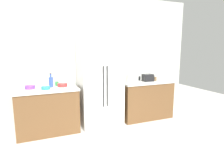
% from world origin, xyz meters
% --- Properties ---
extents(ground_plane, '(10.48, 10.48, 0.00)m').
position_xyz_m(ground_plane, '(0.00, 0.00, 0.00)').
color(ground_plane, beige).
extents(kitchen_back_panel, '(5.24, 0.10, 2.79)m').
position_xyz_m(kitchen_back_panel, '(0.00, 1.74, 1.39)').
color(kitchen_back_panel, silver).
rests_on(kitchen_back_panel, ground_plane).
extents(counter_left, '(1.18, 0.65, 0.89)m').
position_xyz_m(counter_left, '(-0.89, 1.37, 0.45)').
color(counter_left, brown).
rests_on(counter_left, ground_plane).
extents(counter_right, '(1.25, 0.65, 0.89)m').
position_xyz_m(counter_right, '(1.33, 1.37, 0.45)').
color(counter_right, brown).
rests_on(counter_right, ground_plane).
extents(refrigerator, '(0.87, 0.65, 1.81)m').
position_xyz_m(refrigerator, '(0.20, 1.36, 0.90)').
color(refrigerator, white).
rests_on(refrigerator, ground_plane).
extents(toaster, '(0.24, 0.18, 0.17)m').
position_xyz_m(toaster, '(1.36, 1.31, 0.97)').
color(toaster, black).
rests_on(toaster, counter_right).
extents(rice_cooker, '(0.28, 0.28, 0.29)m').
position_xyz_m(rice_cooker, '(0.99, 1.37, 1.02)').
color(rice_cooker, white).
rests_on(rice_cooker, counter_right).
extents(bottle_a, '(0.08, 0.08, 0.28)m').
position_xyz_m(bottle_a, '(-0.78, 1.45, 1.00)').
color(bottle_a, blue).
rests_on(bottle_a, counter_left).
extents(cup_a, '(0.09, 0.09, 0.09)m').
position_xyz_m(cup_a, '(1.24, 1.51, 0.94)').
color(cup_a, black).
rests_on(cup_a, counter_right).
extents(cup_b, '(0.07, 0.07, 0.08)m').
position_xyz_m(cup_b, '(-0.66, 1.57, 0.93)').
color(cup_b, green).
rests_on(cup_b, counter_left).
extents(cup_c, '(0.09, 0.09, 0.09)m').
position_xyz_m(cup_c, '(-1.32, 1.35, 0.93)').
color(cup_c, white).
rests_on(cup_c, counter_left).
extents(cup_d, '(0.07, 0.07, 0.10)m').
position_xyz_m(cup_d, '(1.55, 1.28, 0.94)').
color(cup_d, brown).
rests_on(cup_d, counter_right).
extents(bowl_a, '(0.19, 0.19, 0.06)m').
position_xyz_m(bowl_a, '(-0.57, 1.43, 0.92)').
color(bowl_a, red).
rests_on(bowl_a, counter_left).
extents(bowl_b, '(0.18, 0.18, 0.07)m').
position_xyz_m(bowl_b, '(-1.17, 1.44, 0.92)').
color(bowl_b, purple).
rests_on(bowl_b, counter_left).
extents(bowl_c, '(0.16, 0.16, 0.06)m').
position_xyz_m(bowl_c, '(-0.90, 1.27, 0.92)').
color(bowl_c, teal).
rests_on(bowl_c, counter_left).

